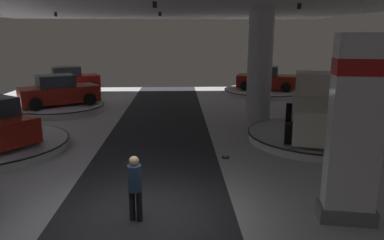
{
  "coord_description": "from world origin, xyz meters",
  "views": [
    {
      "loc": [
        0.84,
        -7.89,
        4.24
      ],
      "look_at": [
        1.3,
        4.07,
        1.4
      ],
      "focal_mm": 33.55,
      "sensor_mm": 36.0,
      "label": 1
    }
  ],
  "objects_px": {
    "display_platform_mid_right": "(318,137)",
    "display_car_far_left": "(59,92)",
    "column_right": "(260,67)",
    "pickup_truck_mid_right": "(319,109)",
    "display_platform_deep_left": "(70,92)",
    "display_platform_far_left": "(61,108)",
    "visitor_walking_near": "(135,184)",
    "display_car_deep_right": "(266,79)",
    "display_car_deep_left": "(68,80)",
    "brand_sign_pylon": "(355,129)",
    "display_platform_deep_right": "(266,91)"
  },
  "relations": [
    {
      "from": "display_platform_mid_right",
      "to": "display_car_far_left",
      "type": "xyz_separation_m",
      "value": [
        -12.43,
        6.41,
        0.94
      ]
    },
    {
      "from": "column_right",
      "to": "pickup_truck_mid_right",
      "type": "relative_size",
      "value": 0.97
    },
    {
      "from": "display_platform_deep_left",
      "to": "display_platform_far_left",
      "type": "bearing_deg",
      "value": -78.55
    },
    {
      "from": "column_right",
      "to": "visitor_walking_near",
      "type": "distance_m",
      "value": 10.99
    },
    {
      "from": "display_platform_deep_left",
      "to": "display_platform_far_left",
      "type": "xyz_separation_m",
      "value": [
        1.22,
        -6.04,
        0.03
      ]
    },
    {
      "from": "display_car_deep_right",
      "to": "display_platform_far_left",
      "type": "height_order",
      "value": "display_car_deep_right"
    },
    {
      "from": "display_car_deep_left",
      "to": "display_car_deep_right",
      "type": "relative_size",
      "value": 1.01
    },
    {
      "from": "brand_sign_pylon",
      "to": "display_car_deep_left",
      "type": "height_order",
      "value": "brand_sign_pylon"
    },
    {
      "from": "brand_sign_pylon",
      "to": "visitor_walking_near",
      "type": "xyz_separation_m",
      "value": [
        -4.92,
        0.17,
        -1.31
      ]
    },
    {
      "from": "pickup_truck_mid_right",
      "to": "display_platform_far_left",
      "type": "bearing_deg",
      "value": 153.92
    },
    {
      "from": "column_right",
      "to": "display_car_deep_right",
      "type": "height_order",
      "value": "column_right"
    },
    {
      "from": "display_car_deep_left",
      "to": "pickup_truck_mid_right",
      "type": "distance_m",
      "value": 18.35
    },
    {
      "from": "display_platform_deep_right",
      "to": "display_platform_deep_left",
      "type": "bearing_deg",
      "value": 178.78
    },
    {
      "from": "brand_sign_pylon",
      "to": "pickup_truck_mid_right",
      "type": "distance_m",
      "value": 7.0
    },
    {
      "from": "pickup_truck_mid_right",
      "to": "visitor_walking_near",
      "type": "xyz_separation_m",
      "value": [
        -6.8,
        -6.51,
        -0.38
      ]
    },
    {
      "from": "display_car_deep_left",
      "to": "visitor_walking_near",
      "type": "height_order",
      "value": "display_car_deep_left"
    },
    {
      "from": "display_platform_far_left",
      "to": "display_car_far_left",
      "type": "distance_m",
      "value": 0.93
    },
    {
      "from": "brand_sign_pylon",
      "to": "visitor_walking_near",
      "type": "relative_size",
      "value": 2.7
    },
    {
      "from": "display_platform_deep_left",
      "to": "display_platform_mid_right",
      "type": "bearing_deg",
      "value": -42.45
    },
    {
      "from": "display_platform_deep_right",
      "to": "display_car_far_left",
      "type": "relative_size",
      "value": 1.35
    },
    {
      "from": "visitor_walking_near",
      "to": "display_car_deep_right",
      "type": "bearing_deg",
      "value": 67.89
    },
    {
      "from": "column_right",
      "to": "display_platform_far_left",
      "type": "distance_m",
      "value": 11.38
    },
    {
      "from": "display_platform_mid_right",
      "to": "display_platform_deep_right",
      "type": "relative_size",
      "value": 0.93
    },
    {
      "from": "pickup_truck_mid_right",
      "to": "display_car_deep_right",
      "type": "distance_m",
      "value": 11.88
    },
    {
      "from": "display_car_deep_left",
      "to": "display_platform_far_left",
      "type": "relative_size",
      "value": 0.94
    },
    {
      "from": "brand_sign_pylon",
      "to": "display_car_deep_right",
      "type": "height_order",
      "value": "brand_sign_pylon"
    },
    {
      "from": "display_car_deep_left",
      "to": "display_car_deep_right",
      "type": "height_order",
      "value": "display_car_deep_right"
    },
    {
      "from": "brand_sign_pylon",
      "to": "display_platform_far_left",
      "type": "distance_m",
      "value": 16.76
    },
    {
      "from": "pickup_truck_mid_right",
      "to": "display_car_far_left",
      "type": "relative_size",
      "value": 1.25
    },
    {
      "from": "display_platform_mid_right",
      "to": "display_car_far_left",
      "type": "distance_m",
      "value": 14.02
    },
    {
      "from": "brand_sign_pylon",
      "to": "visitor_walking_near",
      "type": "distance_m",
      "value": 5.09
    },
    {
      "from": "display_car_deep_left",
      "to": "pickup_truck_mid_right",
      "type": "height_order",
      "value": "pickup_truck_mid_right"
    },
    {
      "from": "brand_sign_pylon",
      "to": "display_platform_deep_right",
      "type": "relative_size",
      "value": 0.7
    },
    {
      "from": "brand_sign_pylon",
      "to": "display_car_far_left",
      "type": "xyz_separation_m",
      "value": [
        -10.65,
        12.78,
        -1.08
      ]
    },
    {
      "from": "display_car_deep_left",
      "to": "display_platform_mid_right",
      "type": "xyz_separation_m",
      "value": [
        13.66,
        -12.46,
        -0.89
      ]
    },
    {
      "from": "column_right",
      "to": "display_platform_mid_right",
      "type": "height_order",
      "value": "column_right"
    },
    {
      "from": "column_right",
      "to": "display_platform_mid_right",
      "type": "bearing_deg",
      "value": -63.17
    },
    {
      "from": "display_car_deep_left",
      "to": "display_platform_far_left",
      "type": "distance_m",
      "value": 6.22
    },
    {
      "from": "column_right",
      "to": "display_platform_far_left",
      "type": "bearing_deg",
      "value": 164.27
    },
    {
      "from": "brand_sign_pylon",
      "to": "display_car_deep_right",
      "type": "bearing_deg",
      "value": 82.18
    },
    {
      "from": "display_car_deep_right",
      "to": "display_car_far_left",
      "type": "xyz_separation_m",
      "value": [
        -13.2,
        -5.76,
        0.04
      ]
    },
    {
      "from": "display_car_far_left",
      "to": "display_platform_far_left",
      "type": "bearing_deg",
      "value": 29.76
    },
    {
      "from": "brand_sign_pylon",
      "to": "display_car_deep_left",
      "type": "relative_size",
      "value": 0.94
    },
    {
      "from": "display_platform_deep_left",
      "to": "visitor_walking_near",
      "type": "relative_size",
      "value": 2.82
    },
    {
      "from": "brand_sign_pylon",
      "to": "display_platform_deep_left",
      "type": "relative_size",
      "value": 0.96
    },
    {
      "from": "display_platform_far_left",
      "to": "visitor_walking_near",
      "type": "height_order",
      "value": "visitor_walking_near"
    },
    {
      "from": "display_platform_far_left",
      "to": "brand_sign_pylon",
      "type": "bearing_deg",
      "value": -50.3
    },
    {
      "from": "column_right",
      "to": "display_platform_far_left",
      "type": "height_order",
      "value": "column_right"
    },
    {
      "from": "brand_sign_pylon",
      "to": "display_car_far_left",
      "type": "relative_size",
      "value": 0.95
    },
    {
      "from": "display_platform_mid_right",
      "to": "visitor_walking_near",
      "type": "relative_size",
      "value": 3.57
    }
  ]
}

